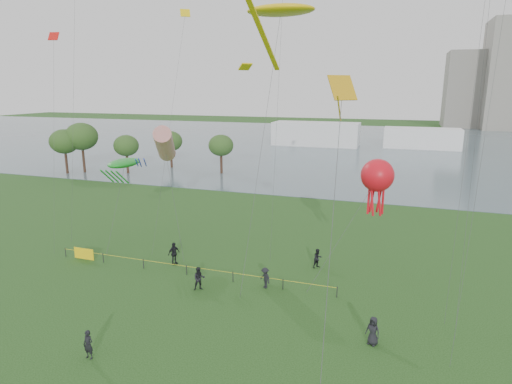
% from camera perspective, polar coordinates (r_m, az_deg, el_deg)
% --- Properties ---
extents(lake, '(400.00, 120.00, 0.08)m').
position_cam_1_polar(lake, '(117.04, 14.21, 6.11)').
color(lake, slate).
rests_on(lake, ground_plane).
extents(building_low, '(16.00, 18.00, 28.00)m').
position_cam_1_polar(building_low, '(185.28, 26.39, 12.12)').
color(building_low, slate).
rests_on(building_low, ground_plane).
extents(pavilion_left, '(22.00, 8.00, 6.00)m').
position_cam_1_polar(pavilion_left, '(113.30, 7.99, 7.67)').
color(pavilion_left, white).
rests_on(pavilion_left, ground_plane).
extents(pavilion_right, '(18.00, 7.00, 5.00)m').
position_cam_1_polar(pavilion_right, '(114.57, 21.24, 6.70)').
color(pavilion_right, white).
rests_on(pavilion_right, ground_plane).
extents(trees, '(30.33, 15.60, 8.76)m').
position_cam_1_polar(trees, '(79.30, -17.71, 6.48)').
color(trees, '#352118').
rests_on(trees, ground_plane).
extents(fence, '(24.07, 0.07, 1.05)m').
position_cam_1_polar(fence, '(38.31, -17.48, -8.53)').
color(fence, black).
rests_on(fence, ground_plane).
extents(spectator_a, '(1.09, 1.04, 1.78)m').
position_cam_1_polar(spectator_a, '(32.58, -7.59, -11.38)').
color(spectator_a, black).
rests_on(spectator_a, ground_plane).
extents(spectator_b, '(1.19, 1.08, 1.60)m').
position_cam_1_polar(spectator_b, '(32.65, 1.23, -11.37)').
color(spectator_b, black).
rests_on(spectator_b, ground_plane).
extents(spectator_c, '(0.90, 1.23, 1.94)m').
position_cam_1_polar(spectator_c, '(37.32, -10.89, -8.04)').
color(spectator_c, black).
rests_on(spectator_c, ground_plane).
extents(spectator_d, '(1.00, 0.85, 1.74)m').
position_cam_1_polar(spectator_d, '(27.05, 15.32, -17.42)').
color(spectator_d, black).
rests_on(spectator_d, ground_plane).
extents(spectator_f, '(0.63, 0.44, 1.68)m').
position_cam_1_polar(spectator_f, '(26.72, -21.46, -18.42)').
color(spectator_f, black).
rests_on(spectator_f, ground_plane).
extents(spectator_g, '(1.00, 1.01, 1.64)m').
position_cam_1_polar(spectator_g, '(36.40, 8.23, -8.75)').
color(spectator_g, black).
rests_on(spectator_g, ground_plane).
extents(kite_stingray, '(5.36, 10.15, 20.84)m').
position_cam_1_polar(kite_stingray, '(35.46, 3.25, 22.96)').
color(kite_stingray, '#3F3F42').
extents(kite_windsock, '(5.70, 5.80, 11.52)m').
position_cam_1_polar(kite_windsock, '(39.90, -12.08, 6.25)').
color(kite_windsock, '#3F3F42').
extents(kite_creature, '(2.25, 5.96, 8.19)m').
position_cam_1_polar(kite_creature, '(42.05, -17.21, 3.67)').
color(kite_creature, '#3F3F42').
extents(kite_octopus, '(5.54, 3.99, 9.72)m').
position_cam_1_polar(kite_octopus, '(31.95, 15.88, 2.04)').
color(kite_octopus, '#3F3F42').
extents(kite_delta, '(1.71, 11.10, 15.29)m').
position_cam_1_polar(kite_delta, '(22.42, 11.29, 11.69)').
color(kite_delta, '#3F3F42').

